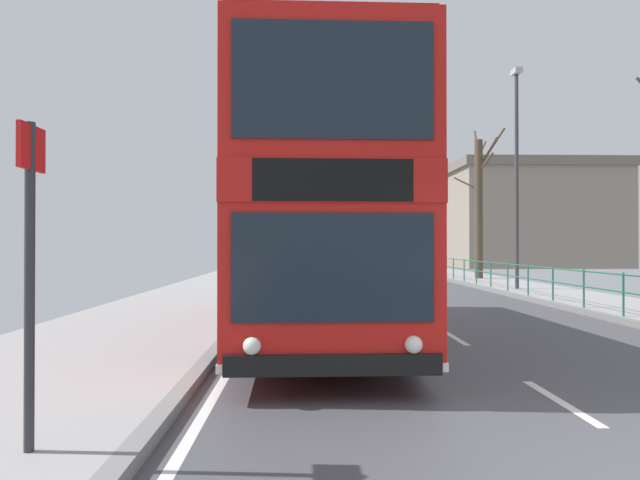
# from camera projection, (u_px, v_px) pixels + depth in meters

# --- Properties ---
(double_decker_bus_main) EXTENTS (2.89, 10.98, 4.55)m
(double_decker_bus_main) POSITION_uv_depth(u_px,v_px,m) (315.00, 215.00, 12.04)
(double_decker_bus_main) COLOR red
(double_decker_bus_main) RESTS_ON ground
(pedestrian_railing_far_kerb) EXTENTS (0.05, 33.15, 1.00)m
(pedestrian_railing_far_kerb) POSITION_uv_depth(u_px,v_px,m) (517.00, 273.00, 20.63)
(pedestrian_railing_far_kerb) COLOR #236B4C
(pedestrian_railing_far_kerb) RESTS_ON ground
(bus_stop_sign_near) EXTENTS (0.08, 0.44, 2.61)m
(bus_stop_sign_near) POSITION_uv_depth(u_px,v_px,m) (30.00, 248.00, 4.77)
(bus_stop_sign_near) COLOR #2D2D33
(bus_stop_sign_near) RESTS_ON ground
(street_lamp_far_side) EXTENTS (0.28, 0.60, 8.28)m
(street_lamp_far_side) POSITION_uv_depth(u_px,v_px,m) (517.00, 162.00, 22.63)
(street_lamp_far_side) COLOR #38383D
(street_lamp_far_side) RESTS_ON ground
(bare_tree_far_00) EXTENTS (2.47, 2.38, 7.60)m
(bare_tree_far_00) POSITION_uv_depth(u_px,v_px,m) (479.00, 203.00, 29.87)
(bare_tree_far_00) COLOR #4C3D2D
(bare_tree_far_00) RESTS_ON ground
(background_building_00) EXTENTS (13.30, 13.34, 8.50)m
(background_building_00) POSITION_uv_depth(u_px,v_px,m) (523.00, 216.00, 51.35)
(background_building_00) COLOR gray
(background_building_00) RESTS_ON ground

